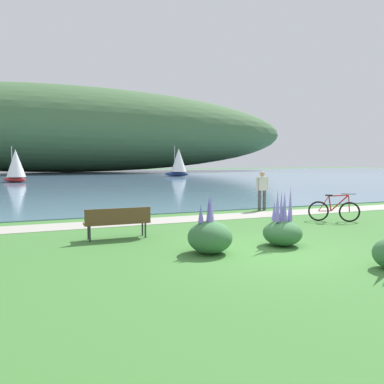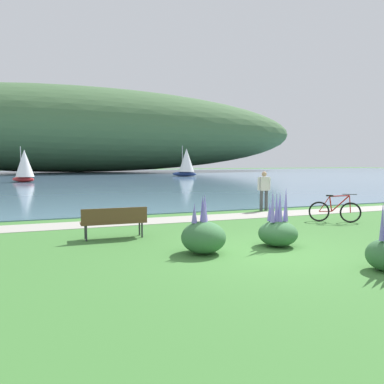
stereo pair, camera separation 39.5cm
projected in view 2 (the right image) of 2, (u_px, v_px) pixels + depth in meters
name	position (u px, v px, depth m)	size (l,w,h in m)	color
ground_plane	(264.00, 252.00, 9.22)	(200.00, 200.00, 0.00)	#3D7533
bay_water	(84.00, 177.00, 53.20)	(180.00, 80.00, 0.04)	#5B7F9E
distant_hillside	(78.00, 130.00, 75.13)	(94.46, 28.00, 16.35)	#42663D
shoreline_path	(186.00, 219.00, 14.39)	(60.00, 1.50, 0.01)	#A39E93
park_bench_near_camera	(114.00, 220.00, 10.73)	(1.80, 0.50, 0.88)	brown
bicycle_leaning_near_bench	(335.00, 211.00, 13.66)	(1.47, 1.08, 1.01)	black
person_at_shoreline	(264.00, 188.00, 16.82)	(0.61, 0.24, 1.71)	#4C4C51
echium_bush_closest_to_camera	(203.00, 236.00, 9.03)	(1.05, 1.05, 1.40)	#386B3D
echium_bush_mid_cluster	(278.00, 231.00, 9.80)	(0.99, 0.99, 1.51)	#386B3D
sailboat_mid_bay	(24.00, 165.00, 39.04)	(2.84, 2.92, 3.61)	#B22323
sailboat_toward_hillside	(186.00, 162.00, 54.16)	(3.47, 3.35, 4.27)	navy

